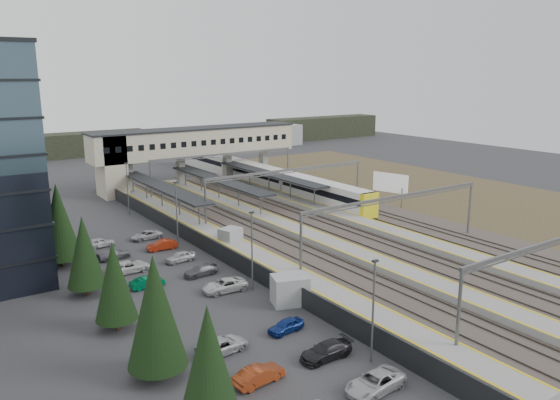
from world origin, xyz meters
TOP-DOWN VIEW (x-y plane):
  - ground at (0.00, 0.00)m, footprint 220.00×220.00m
  - conifer_row at (-22.00, -3.86)m, footprint 4.42×49.82m
  - car_park at (-13.22, -7.29)m, footprint 10.71×44.62m
  - lampposts at (-8.00, 1.25)m, footprint 0.50×53.25m
  - fence at (-6.50, 5.00)m, footprint 0.08×90.00m
  - relay_cabin_near at (-6.87, -12.87)m, footprint 3.89×3.34m
  - relay_cabin_far at (-2.83, 5.63)m, footprint 3.06×2.80m
  - rail_corridor at (9.34, 5.00)m, footprint 34.00×90.00m
  - canopies at (7.00, 27.00)m, footprint 23.10×30.00m
  - footbridge at (7.70, 42.00)m, footprint 40.40×6.40m
  - gantries at (12.00, 3.00)m, footprint 28.40×62.28m
  - train at (20.00, 35.76)m, footprint 3.02×63.13m
  - billboard at (29.27, 9.71)m, footprint 1.89×6.03m
  - scrub_east at (45.00, 5.00)m, footprint 34.00×120.00m
  - treeline_far at (23.81, 92.28)m, footprint 170.00×19.00m

SIDE VIEW (x-z plane):
  - ground at x=0.00m, z-range 0.00..0.00m
  - scrub_east at x=45.00m, z-range 0.00..0.06m
  - rail_corridor at x=9.34m, z-range -0.17..0.75m
  - car_park at x=-13.22m, z-range -0.04..1.26m
  - fence at x=-6.50m, z-range 0.00..2.00m
  - relay_cabin_far at x=-2.83m, z-range 0.00..2.31m
  - relay_cabin_near at x=-6.87m, z-range 0.00..2.74m
  - train at x=20.00m, z-range 0.26..4.06m
  - treeline_far at x=23.81m, z-range -0.55..6.45m
  - billboard at x=29.27m, z-range 0.94..6.28m
  - canopies at x=7.00m, z-range 2.28..5.56m
  - lampposts at x=-8.00m, z-range 0.30..8.37m
  - conifer_row at x=-22.00m, z-range 0.09..9.59m
  - gantries at x=12.00m, z-range 2.41..9.58m
  - footbridge at x=7.70m, z-range 2.33..13.53m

